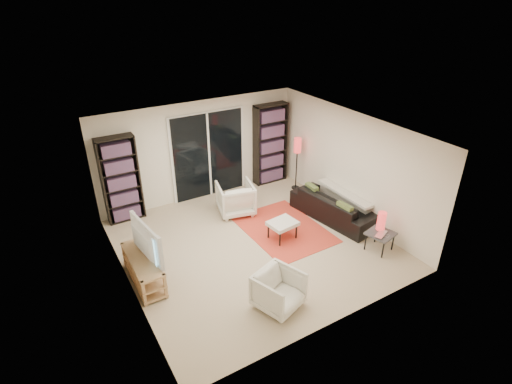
% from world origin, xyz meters
% --- Properties ---
extents(floor, '(5.00, 5.00, 0.00)m').
position_xyz_m(floor, '(0.00, 0.00, 0.00)').
color(floor, beige).
rests_on(floor, ground).
extents(wall_back, '(5.00, 0.02, 2.40)m').
position_xyz_m(wall_back, '(0.00, 2.50, 1.20)').
color(wall_back, white).
rests_on(wall_back, ground).
extents(wall_front, '(5.00, 0.02, 2.40)m').
position_xyz_m(wall_front, '(0.00, -2.50, 1.20)').
color(wall_front, white).
rests_on(wall_front, ground).
extents(wall_left, '(0.02, 5.00, 2.40)m').
position_xyz_m(wall_left, '(-2.50, 0.00, 1.20)').
color(wall_left, white).
rests_on(wall_left, ground).
extents(wall_right, '(0.02, 5.00, 2.40)m').
position_xyz_m(wall_right, '(2.50, 0.00, 1.20)').
color(wall_right, white).
rests_on(wall_right, ground).
extents(ceiling, '(5.00, 5.00, 0.02)m').
position_xyz_m(ceiling, '(0.00, 0.00, 2.40)').
color(ceiling, white).
rests_on(ceiling, wall_back).
extents(sliding_door, '(1.92, 0.08, 2.16)m').
position_xyz_m(sliding_door, '(0.20, 2.46, 1.05)').
color(sliding_door, white).
rests_on(sliding_door, ground).
extents(bookshelf_left, '(0.80, 0.30, 1.95)m').
position_xyz_m(bookshelf_left, '(-1.95, 2.33, 0.98)').
color(bookshelf_left, black).
rests_on(bookshelf_left, ground).
extents(bookshelf_right, '(0.90, 0.30, 2.10)m').
position_xyz_m(bookshelf_right, '(1.90, 2.33, 1.05)').
color(bookshelf_right, black).
rests_on(bookshelf_right, ground).
extents(tv_stand, '(0.42, 1.32, 0.50)m').
position_xyz_m(tv_stand, '(-2.25, 0.01, 0.26)').
color(tv_stand, tan).
rests_on(tv_stand, floor).
extents(tv, '(0.29, 1.15, 0.65)m').
position_xyz_m(tv, '(-2.23, 0.01, 0.83)').
color(tv, black).
rests_on(tv, tv_stand).
extents(rug, '(1.58, 2.12, 0.01)m').
position_xyz_m(rug, '(0.85, 0.14, 0.01)').
color(rug, red).
rests_on(rug, floor).
extents(sofa, '(1.10, 2.14, 0.60)m').
position_xyz_m(sofa, '(2.09, -0.04, 0.30)').
color(sofa, black).
rests_on(sofa, floor).
extents(armchair_back, '(0.95, 0.97, 0.74)m').
position_xyz_m(armchair_back, '(0.31, 1.31, 0.37)').
color(armchair_back, silver).
rests_on(armchair_back, floor).
extents(armchair_front, '(0.88, 0.90, 0.64)m').
position_xyz_m(armchair_front, '(-0.54, -1.74, 0.32)').
color(armchair_front, silver).
rests_on(armchair_front, floor).
extents(ottoman, '(0.61, 0.52, 0.40)m').
position_xyz_m(ottoman, '(0.63, -0.13, 0.35)').
color(ottoman, silver).
rests_on(ottoman, floor).
extents(side_table, '(0.58, 0.58, 0.40)m').
position_xyz_m(side_table, '(2.06, -1.46, 0.36)').
color(side_table, '#414145').
rests_on(side_table, floor).
extents(laptop, '(0.41, 0.34, 0.03)m').
position_xyz_m(laptop, '(2.03, -1.56, 0.41)').
color(laptop, silver).
rests_on(laptop, side_table).
extents(table_lamp, '(0.17, 0.17, 0.38)m').
position_xyz_m(table_lamp, '(2.15, -1.36, 0.59)').
color(table_lamp, red).
rests_on(table_lamp, side_table).
extents(floor_lamp, '(0.21, 0.21, 1.38)m').
position_xyz_m(floor_lamp, '(2.23, 1.61, 1.05)').
color(floor_lamp, black).
rests_on(floor_lamp, floor).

